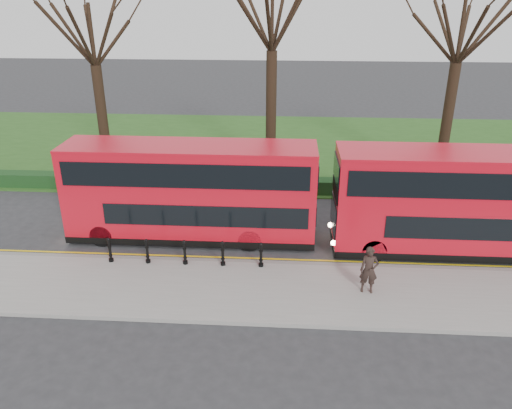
# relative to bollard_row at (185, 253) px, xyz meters

# --- Properties ---
(ground) EXTENTS (120.00, 120.00, 0.00)m
(ground) POSITION_rel_bollard_row_xyz_m (0.97, 1.35, -0.65)
(ground) COLOR #28282B
(ground) RESTS_ON ground
(pavement) EXTENTS (60.00, 4.00, 0.15)m
(pavement) POSITION_rel_bollard_row_xyz_m (0.97, -1.65, -0.57)
(pavement) COLOR gray
(pavement) RESTS_ON ground
(kerb) EXTENTS (60.00, 0.25, 0.16)m
(kerb) POSITION_rel_bollard_row_xyz_m (0.97, 0.35, -0.57)
(kerb) COLOR slate
(kerb) RESTS_ON ground
(grass_verge) EXTENTS (60.00, 18.00, 0.06)m
(grass_verge) POSITION_rel_bollard_row_xyz_m (0.97, 16.35, -0.62)
(grass_verge) COLOR #244B19
(grass_verge) RESTS_ON ground
(hedge) EXTENTS (60.00, 0.90, 0.80)m
(hedge) POSITION_rel_bollard_row_xyz_m (0.97, 8.15, -0.25)
(hedge) COLOR black
(hedge) RESTS_ON ground
(yellow_line_outer) EXTENTS (60.00, 0.10, 0.01)m
(yellow_line_outer) POSITION_rel_bollard_row_xyz_m (0.97, 0.65, -0.64)
(yellow_line_outer) COLOR yellow
(yellow_line_outer) RESTS_ON ground
(yellow_line_inner) EXTENTS (60.00, 0.10, 0.01)m
(yellow_line_inner) POSITION_rel_bollard_row_xyz_m (0.97, 0.85, -0.64)
(yellow_line_inner) COLOR yellow
(yellow_line_inner) RESTS_ON ground
(tree_left) EXTENTS (7.25, 7.25, 11.33)m
(tree_left) POSITION_rel_bollard_row_xyz_m (-7.03, 11.35, 7.59)
(tree_left) COLOR black
(tree_left) RESTS_ON ground
(tree_mid) EXTENTS (8.24, 8.24, 12.88)m
(tree_mid) POSITION_rel_bollard_row_xyz_m (2.97, 11.35, 8.72)
(tree_mid) COLOR black
(tree_mid) RESTS_ON ground
(tree_right) EXTENTS (7.60, 7.60, 11.88)m
(tree_right) POSITION_rel_bollard_row_xyz_m (12.97, 11.35, 7.99)
(tree_right) COLOR black
(tree_right) RESTS_ON ground
(bollard_row) EXTENTS (6.20, 0.15, 1.00)m
(bollard_row) POSITION_rel_bollard_row_xyz_m (0.00, 0.00, 0.00)
(bollard_row) COLOR black
(bollard_row) RESTS_ON pavement
(bus_lead) EXTENTS (10.74, 2.47, 4.27)m
(bus_lead) POSITION_rel_bollard_row_xyz_m (-0.16, 2.62, 1.50)
(bus_lead) COLOR red
(bus_lead) RESTS_ON ground
(bus_rear) EXTENTS (10.99, 2.52, 4.37)m
(bus_rear) POSITION_rel_bollard_row_xyz_m (11.44, 2.05, 1.55)
(bus_rear) COLOR red
(bus_rear) RESTS_ON ground
(pedestrian) EXTENTS (0.68, 0.48, 1.78)m
(pedestrian) POSITION_rel_bollard_row_xyz_m (6.97, -1.53, 0.39)
(pedestrian) COLOR black
(pedestrian) RESTS_ON pavement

